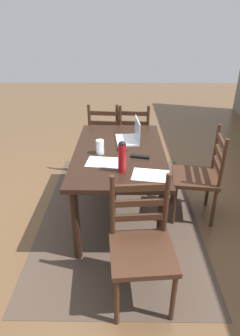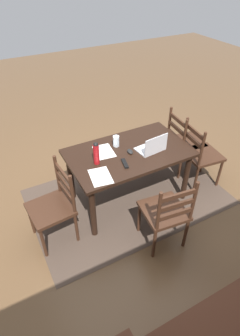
{
  "view_description": "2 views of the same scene",
  "coord_description": "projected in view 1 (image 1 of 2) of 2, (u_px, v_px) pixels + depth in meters",
  "views": [
    {
      "loc": [
        2.51,
        0.04,
        1.87
      ],
      "look_at": [
        -0.13,
        0.01,
        0.48
      ],
      "focal_mm": 30.52,
      "sensor_mm": 36.0,
      "label": 1
    },
    {
      "loc": [
        1.36,
        2.33,
        2.62
      ],
      "look_at": [
        0.08,
        -0.07,
        0.47
      ],
      "focal_mm": 29.68,
      "sensor_mm": 36.0,
      "label": 2
    }
  ],
  "objects": [
    {
      "name": "chair_left_far",
      "position": [
        133.0,
        138.0,
        3.77
      ],
      "size": [
        0.49,
        0.49,
        0.95
      ],
      "color": "#3D2316",
      "rests_on": "ground"
    },
    {
      "name": "laptop",
      "position": [
        131.0,
        135.0,
        2.94
      ],
      "size": [
        0.34,
        0.25,
        0.23
      ],
      "color": "silver",
      "rests_on": "dining_table"
    },
    {
      "name": "tv_remote",
      "position": [
        140.0,
        157.0,
        2.6
      ],
      "size": [
        0.08,
        0.18,
        0.02
      ],
      "primitive_type": "cube",
      "rotation": [
        0.0,
        0.0,
        2.92
      ],
      "color": "black",
      "rests_on": "dining_table"
    },
    {
      "name": "water_bottle",
      "position": [
        122.0,
        156.0,
        2.3
      ],
      "size": [
        0.07,
        0.07,
        0.27
      ],
      "color": "#A81419",
      "rests_on": "dining_table"
    },
    {
      "name": "chair_far_head",
      "position": [
        199.0,
        176.0,
        2.87
      ],
      "size": [
        0.49,
        0.49,
        0.95
      ],
      "color": "#3D2316",
      "rests_on": "ground"
    },
    {
      "name": "area_rug",
      "position": [
        119.0,
        213.0,
        3.09
      ],
      "size": [
        2.51,
        1.61,
        0.01
      ],
      "primitive_type": "cube",
      "color": "#47382D",
      "rests_on": "ground"
    },
    {
      "name": "dining_table",
      "position": [
        119.0,
        160.0,
        2.79
      ],
      "size": [
        1.44,
        0.86,
        0.74
      ],
      "color": "black",
      "rests_on": "ground"
    },
    {
      "name": "chair_left_near",
      "position": [
        107.0,
        138.0,
        3.77
      ],
      "size": [
        0.48,
        0.48,
        0.95
      ],
      "color": "#3D2316",
      "rests_on": "ground"
    },
    {
      "name": "computer_mouse",
      "position": [
        122.0,
        149.0,
        2.73
      ],
      "size": [
        0.07,
        0.11,
        0.03
      ],
      "primitive_type": "ellipsoid",
      "rotation": [
        0.0,
        0.0,
        -0.11
      ],
      "color": "black",
      "rests_on": "dining_table"
    },
    {
      "name": "drinking_glass",
      "position": [
        100.0,
        147.0,
        2.65
      ],
      "size": [
        0.08,
        0.08,
        0.14
      ],
      "primitive_type": "cylinder",
      "color": "silver",
      "rests_on": "dining_table"
    },
    {
      "name": "paper_stack_right",
      "position": [
        151.0,
        175.0,
        2.31
      ],
      "size": [
        0.26,
        0.33,
        0.0
      ],
      "primitive_type": "cube",
      "rotation": [
        0.0,
        0.0,
        -0.16
      ],
      "color": "white",
      "rests_on": "dining_table"
    },
    {
      "name": "ground_plane",
      "position": [
        119.0,
        213.0,
        3.09
      ],
      "size": [
        14.0,
        14.0,
        0.0
      ],
      "primitive_type": "plane",
      "color": "brown"
    },
    {
      "name": "paper_stack_left",
      "position": [
        104.0,
        162.0,
        2.52
      ],
      "size": [
        0.24,
        0.32,
        0.0
      ],
      "primitive_type": "cube",
      "rotation": [
        0.0,
        0.0,
        -0.12
      ],
      "color": "white",
      "rests_on": "dining_table"
    },
    {
      "name": "chair_right_far",
      "position": [
        141.0,
        247.0,
        1.98
      ],
      "size": [
        0.48,
        0.48,
        0.95
      ],
      "color": "#3D2316",
      "rests_on": "ground"
    }
  ]
}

